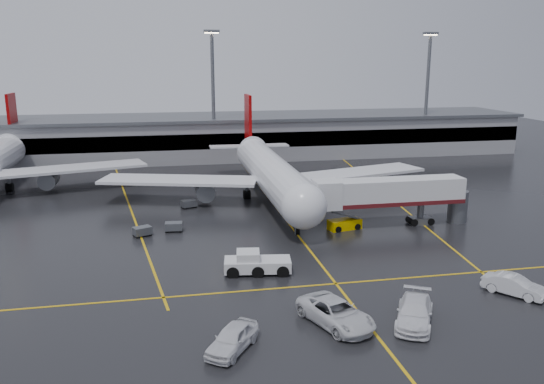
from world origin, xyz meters
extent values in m
plane|color=black|center=(0.00, 0.00, 0.00)|extent=(220.00, 220.00, 0.00)
cube|color=gold|center=(0.00, 0.00, 0.01)|extent=(0.25, 90.00, 0.02)
cube|color=gold|center=(0.00, -22.00, 0.01)|extent=(60.00, 0.25, 0.02)
cube|color=gold|center=(-20.00, 10.00, 0.01)|extent=(9.99, 69.35, 0.02)
cube|color=gold|center=(18.00, 10.00, 0.01)|extent=(7.57, 69.64, 0.02)
cube|color=gray|center=(0.00, 48.00, 4.00)|extent=(120.00, 18.00, 8.00)
cube|color=black|center=(0.00, 39.20, 4.50)|extent=(120.00, 0.40, 3.00)
cube|color=#595B60|center=(0.00, 48.00, 8.30)|extent=(122.00, 19.00, 0.60)
cylinder|color=#595B60|center=(-5.00, 42.00, 12.50)|extent=(0.70, 0.70, 25.00)
cube|color=#595B60|center=(-5.00, 42.00, 25.20)|extent=(3.00, 1.20, 0.50)
cube|color=#FFE5B2|center=(-5.00, 42.00, 24.90)|extent=(2.60, 0.90, 0.20)
cylinder|color=#595B60|center=(40.00, 42.00, 12.50)|extent=(0.70, 0.70, 25.00)
cube|color=#595B60|center=(40.00, 42.00, 25.20)|extent=(3.00, 1.20, 0.50)
cube|color=#FFE5B2|center=(40.00, 42.00, 24.90)|extent=(2.60, 0.90, 0.20)
cylinder|color=silver|center=(0.00, 8.00, 4.20)|extent=(5.20, 36.00, 5.20)
sphere|color=silver|center=(0.00, -10.00, 4.20)|extent=(5.20, 5.20, 5.20)
cone|color=silver|center=(0.00, 29.00, 4.80)|extent=(4.94, 8.00, 4.94)
cube|color=#900203|center=(0.00, 30.00, 9.70)|extent=(0.50, 5.50, 8.50)
cube|color=silver|center=(0.00, 29.00, 5.00)|extent=(14.00, 3.00, 0.25)
cube|color=silver|center=(-13.00, 10.00, 3.40)|extent=(22.80, 11.83, 0.40)
cube|color=silver|center=(13.00, 10.00, 3.40)|extent=(22.80, 11.83, 0.40)
cylinder|color=#595B60|center=(-9.50, 9.00, 2.00)|extent=(2.60, 4.50, 2.60)
cylinder|color=#595B60|center=(9.50, 9.00, 2.00)|extent=(2.60, 4.50, 2.60)
cylinder|color=#595B60|center=(0.00, -7.00, 1.00)|extent=(0.56, 0.56, 2.00)
cylinder|color=#595B60|center=(-3.20, 11.00, 1.00)|extent=(0.56, 0.56, 2.00)
cylinder|color=#595B60|center=(3.20, 11.00, 1.00)|extent=(0.56, 0.56, 2.00)
cylinder|color=black|center=(0.00, -7.00, 0.45)|extent=(0.40, 1.10, 1.10)
cylinder|color=black|center=(-3.20, 11.00, 0.55)|extent=(1.00, 1.40, 1.40)
cylinder|color=black|center=(3.20, 11.00, 0.55)|extent=(1.00, 1.40, 1.40)
cone|color=silver|center=(-42.00, 41.00, 4.80)|extent=(4.94, 8.00, 4.94)
cube|color=#900203|center=(-42.00, 42.00, 9.70)|extent=(0.50, 5.50, 8.50)
cube|color=silver|center=(-42.00, 41.00, 5.00)|extent=(14.00, 3.00, 0.25)
cube|color=silver|center=(-29.00, 22.00, 3.40)|extent=(22.80, 11.83, 0.40)
cylinder|color=#595B60|center=(-32.50, 21.00, 2.00)|extent=(2.60, 4.50, 2.60)
cylinder|color=#595B60|center=(-38.80, 23.00, 1.00)|extent=(0.56, 0.56, 2.00)
cylinder|color=black|center=(-38.80, 23.00, 0.55)|extent=(1.00, 1.40, 1.40)
cube|color=silver|center=(12.00, -6.00, 4.40)|extent=(18.00, 3.20, 3.00)
cube|color=#511114|center=(12.00, -6.00, 3.10)|extent=(18.00, 3.30, 0.50)
cube|color=silver|center=(3.80, -6.00, 4.40)|extent=(3.00, 3.40, 3.30)
cylinder|color=#595B60|center=(16.00, -6.00, 1.50)|extent=(0.80, 0.80, 3.00)
cube|color=#595B60|center=(16.00, -6.00, 0.45)|extent=(2.60, 1.60, 0.90)
cylinder|color=#595B60|center=(21.00, -6.00, 2.00)|extent=(2.40, 2.40, 4.00)
cylinder|color=black|center=(14.90, -6.00, 0.45)|extent=(0.90, 1.80, 0.90)
cylinder|color=black|center=(17.10, -6.00, 0.45)|extent=(0.90, 1.80, 0.90)
cube|color=silver|center=(-6.57, -17.94, 0.81)|extent=(6.64, 3.43, 1.09)
cube|color=silver|center=(-7.46, -17.81, 1.72)|extent=(2.46, 2.46, 0.91)
cube|color=black|center=(-7.46, -17.81, 1.72)|extent=(2.22, 2.22, 0.81)
cylinder|color=black|center=(-8.90, -17.60, 0.50)|extent=(1.56, 2.86, 1.18)
cylinder|color=black|center=(-6.57, -17.94, 0.50)|extent=(1.56, 2.86, 1.18)
cylinder|color=black|center=(-4.24, -18.28, 0.50)|extent=(1.56, 2.86, 1.18)
cube|color=#CDA200|center=(6.10, -6.19, 0.61)|extent=(4.26, 2.47, 1.22)
cube|color=#595B60|center=(6.10, -6.19, 1.78)|extent=(3.98, 1.79, 1.39)
cylinder|color=black|center=(4.80, -6.47, 0.33)|extent=(1.16, 2.01, 0.78)
cylinder|color=black|center=(7.41, -5.91, 0.33)|extent=(1.16, 2.01, 0.78)
imported|color=silver|center=(-2.46, -29.62, 0.97)|extent=(5.56, 7.71, 1.95)
imported|color=silver|center=(3.59, -30.61, 0.93)|extent=(5.40, 6.90, 1.87)
imported|color=silver|center=(14.44, -27.30, 0.87)|extent=(4.65, 5.28, 1.73)
imported|color=silver|center=(-10.76, -31.89, 0.89)|extent=(4.73, 5.49, 1.78)
cube|color=#595B60|center=(-14.17, -3.12, 0.65)|extent=(2.10, 1.46, 0.90)
cylinder|color=black|center=(-15.01, -3.55, 0.18)|extent=(0.40, 0.20, 0.40)
cylinder|color=black|center=(-13.41, -3.68, 0.18)|extent=(0.40, 0.20, 0.40)
cylinder|color=black|center=(-14.92, -2.56, 0.18)|extent=(0.40, 0.20, 0.40)
cylinder|color=black|center=(-13.33, -2.69, 0.18)|extent=(0.40, 0.20, 0.40)
cube|color=#595B60|center=(-17.79, -4.21, 0.65)|extent=(2.36, 2.00, 0.90)
cylinder|color=black|center=(-18.32, -4.99, 0.18)|extent=(0.40, 0.20, 0.40)
cylinder|color=black|center=(-16.86, -4.34, 0.18)|extent=(0.40, 0.20, 0.40)
cylinder|color=black|center=(-18.73, -4.08, 0.18)|extent=(0.40, 0.20, 0.40)
cylinder|color=black|center=(-17.26, -3.43, 0.18)|extent=(0.40, 0.20, 0.40)
cube|color=#595B60|center=(-11.87, 7.37, 0.65)|extent=(2.32, 1.90, 0.90)
cylinder|color=black|center=(-12.46, 6.63, 0.18)|extent=(0.40, 0.20, 0.40)
cylinder|color=black|center=(-10.95, 7.17, 0.18)|extent=(0.40, 0.20, 0.40)
cylinder|color=black|center=(-12.79, 7.57, 0.18)|extent=(0.40, 0.20, 0.40)
cylinder|color=black|center=(-11.29, 8.11, 0.18)|extent=(0.40, 0.20, 0.40)
camera|label=1|loc=(-14.86, -66.89, 19.96)|focal=36.35mm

